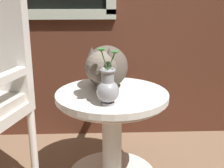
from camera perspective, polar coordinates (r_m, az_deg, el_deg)
The scene contains 3 objects.
wicker_side_table at distance 1.75m, azimuth 0.00°, elevation -7.33°, with size 0.64×0.64×0.55m.
cat at distance 1.71m, azimuth -1.22°, elevation 3.31°, with size 0.30×0.58×0.27m.
pewter_vase_with_ivy at distance 1.48m, azimuth -0.82°, elevation -0.64°, with size 0.11×0.11×0.29m.
Camera 1 is at (0.11, -1.38, 1.09)m, focal length 47.98 mm.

